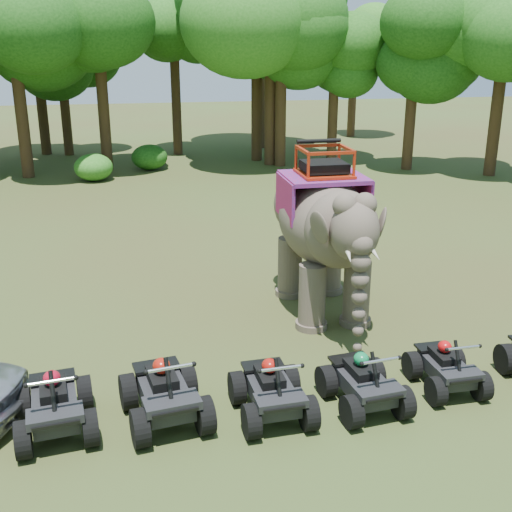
{
  "coord_description": "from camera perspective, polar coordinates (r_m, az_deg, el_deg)",
  "views": [
    {
      "loc": [
        -2.43,
        -11.6,
        6.39
      ],
      "look_at": [
        0.0,
        1.2,
        1.9
      ],
      "focal_mm": 45.0,
      "sensor_mm": 36.0,
      "label": 1
    }
  ],
  "objects": [
    {
      "name": "atv_0",
      "position": [
        11.5,
        -17.54,
        -11.88
      ],
      "size": [
        1.52,
        1.93,
        1.31
      ],
      "primitive_type": null,
      "rotation": [
        0.0,
        0.0,
        0.14
      ],
      "color": "black",
      "rests_on": "ground"
    },
    {
      "name": "tree_1",
      "position": [
        34.63,
        0.06,
        15.88
      ],
      "size": [
        6.3,
        6.3,
        9.0
      ],
      "primitive_type": null,
      "color": "#195114",
      "rests_on": "ground"
    },
    {
      "name": "tree_34",
      "position": [
        33.05,
        2.23,
        15.3
      ],
      "size": [
        5.97,
        5.97,
        8.53
      ],
      "primitive_type": null,
      "color": "#195114",
      "rests_on": "ground"
    },
    {
      "name": "atv_4",
      "position": [
        12.77,
        16.62,
        -8.96
      ],
      "size": [
        1.16,
        1.57,
        1.14
      ],
      "primitive_type": null,
      "rotation": [
        0.0,
        0.0,
        0.03
      ],
      "color": "black",
      "rests_on": "ground"
    },
    {
      "name": "tree_39",
      "position": [
        38.68,
        0.34,
        17.07
      ],
      "size": [
        7.12,
        7.12,
        10.17
      ],
      "primitive_type": null,
      "color": "#195114",
      "rests_on": "ground"
    },
    {
      "name": "atv_2",
      "position": [
        11.42,
        1.41,
        -11.26
      ],
      "size": [
        1.35,
        1.78,
        1.27
      ],
      "primitive_type": null,
      "rotation": [
        0.0,
        0.0,
        0.06
      ],
      "color": "black",
      "rests_on": "ground"
    },
    {
      "name": "tree_36",
      "position": [
        37.81,
        -16.76,
        14.05
      ],
      "size": [
        5.08,
        5.08,
        7.26
      ],
      "primitive_type": null,
      "color": "#195114",
      "rests_on": "ground"
    },
    {
      "name": "atv_3",
      "position": [
        11.84,
        9.59,
        -10.44
      ],
      "size": [
        1.41,
        1.81,
        1.24
      ],
      "primitive_type": null,
      "rotation": [
        0.0,
        0.0,
        0.12
      ],
      "color": "black",
      "rests_on": "ground"
    },
    {
      "name": "atv_1",
      "position": [
        11.38,
        -8.17,
        -11.29
      ],
      "size": [
        1.63,
        2.04,
        1.37
      ],
      "primitive_type": null,
      "rotation": [
        0.0,
        0.0,
        0.16
      ],
      "color": "black",
      "rests_on": "ground"
    },
    {
      "name": "tree_0",
      "position": [
        36.78,
        -7.15,
        14.47
      ],
      "size": [
        5.0,
        5.0,
        7.15
      ],
      "primitive_type": null,
      "color": "#195114",
      "rests_on": "ground"
    },
    {
      "name": "tree_2",
      "position": [
        33.9,
        6.9,
        13.76
      ],
      "size": [
        4.72,
        4.72,
        6.74
      ],
      "primitive_type": null,
      "color": "#195114",
      "rests_on": "ground"
    },
    {
      "name": "tree_38",
      "position": [
        38.38,
        -18.76,
        14.92
      ],
      "size": [
        6.02,
        6.02,
        8.6
      ],
      "primitive_type": null,
      "color": "#195114",
      "rests_on": "ground"
    },
    {
      "name": "tree_35",
      "position": [
        43.74,
        8.64,
        15.28
      ],
      "size": [
        5.19,
        5.19,
        7.42
      ],
      "primitive_type": null,
      "color": "#195114",
      "rests_on": "ground"
    },
    {
      "name": "tree_40",
      "position": [
        33.39,
        1.33,
        17.15
      ],
      "size": [
        7.44,
        7.44,
        10.63
      ],
      "primitive_type": null,
      "color": "#195114",
      "rests_on": "ground"
    },
    {
      "name": "tree_31",
      "position": [
        32.82,
        -13.55,
        14.48
      ],
      "size": [
        5.73,
        5.73,
        8.18
      ],
      "primitive_type": null,
      "color": "#195114",
      "rests_on": "ground"
    },
    {
      "name": "tree_30",
      "position": [
        32.09,
        -20.4,
        14.2
      ],
      "size": [
        6.07,
        6.07,
        8.68
      ],
      "primitive_type": null,
      "color": "#195114",
      "rests_on": "ground"
    },
    {
      "name": "tree_3",
      "position": [
        33.06,
        13.71,
        13.95
      ],
      "size": [
        5.29,
        5.29,
        7.55
      ],
      "primitive_type": null,
      "color": "#195114",
      "rests_on": "ground"
    },
    {
      "name": "tree_4",
      "position": [
        32.67,
        20.84,
        14.07
      ],
      "size": [
        5.95,
        5.95,
        8.5
      ],
      "primitive_type": null,
      "color": "#195114",
      "rests_on": "ground"
    },
    {
      "name": "elephant",
      "position": [
        15.28,
        5.99,
        2.33
      ],
      "size": [
        2.19,
        4.86,
        4.06
      ],
      "primitive_type": null,
      "rotation": [
        0.0,
        0.0,
        0.01
      ],
      "color": "brown",
      "rests_on": "ground"
    },
    {
      "name": "ground",
      "position": [
        13.46,
        0.96,
        -9.32
      ],
      "size": [
        110.0,
        110.0,
        0.0
      ],
      "primitive_type": "plane",
      "color": "#47381E",
      "rests_on": "ground"
    }
  ]
}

